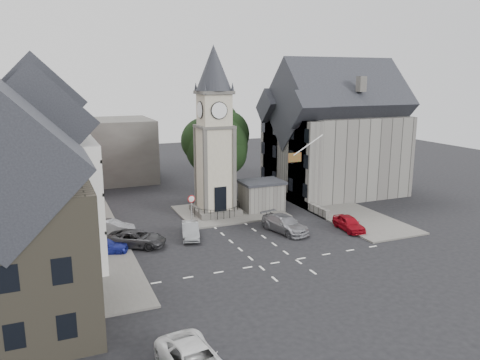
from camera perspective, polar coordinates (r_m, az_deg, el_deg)
name	(u,v)px	position (r m, az deg, el deg)	size (l,w,h in m)	color
ground	(248,239)	(39.55, 0.92, -7.22)	(120.00, 120.00, 0.00)	black
pavement_west	(86,235)	(42.32, -18.32, -6.44)	(6.00, 30.00, 0.14)	#595651
pavement_east	(319,201)	(51.72, 9.61, -2.57)	(6.00, 26.00, 0.14)	#595651
central_island	(229,212)	(47.11, -1.30, -3.87)	(10.00, 8.00, 0.16)	#595651
road_markings	(277,262)	(34.92, 4.59, -9.99)	(20.00, 8.00, 0.01)	silver
clock_tower	(214,133)	(44.98, -3.14, 5.80)	(4.86, 4.86, 16.25)	#4C4944
stone_shelter	(261,195)	(47.54, 2.62, -1.89)	(4.30, 3.30, 3.08)	#605D58
town_tree	(216,137)	(50.47, -2.89, 5.22)	(7.20, 7.20, 10.80)	black
warning_sign_post	(192,204)	(42.77, -5.93, -2.92)	(0.70, 0.19, 2.85)	black
terrace_pink	(40,146)	(50.58, -23.15, 3.80)	(8.10, 7.60, 12.80)	pink
terrace_cream	(41,159)	(42.66, -23.15, 2.37)	(8.10, 7.60, 12.80)	beige
terrace_tudor	(41,183)	(34.86, -23.09, -0.35)	(8.10, 7.60, 12.00)	silver
building_sw_stone	(11,238)	(26.43, -26.18, -6.40)	(8.60, 7.60, 10.40)	#4F493B
backdrop_west	(72,152)	(62.89, -19.76, 3.19)	(20.00, 10.00, 8.00)	#4C4944
east_building	(334,140)	(54.93, 11.36, 4.83)	(14.40, 11.40, 12.60)	#605D58
east_boundary_wall	(288,196)	(51.91, 5.83, -1.97)	(0.40, 16.00, 0.90)	#605D58
flagpole	(308,145)	(44.93, 8.30, 4.24)	(3.68, 0.10, 2.74)	white
car_west_blue	(104,246)	(37.69, -16.24, -7.75)	(1.46, 3.62, 1.23)	navy
car_west_silver	(112,227)	(41.99, -15.39, -5.58)	(1.35, 3.87, 1.27)	gray
car_west_grey	(136,239)	(38.60, -12.56, -6.99)	(2.19, 4.75, 1.32)	#303032
car_island_silver	(190,230)	(39.91, -6.07, -6.12)	(1.38, 3.95, 1.30)	gray
car_island_east	(285,224)	(41.32, 5.48, -5.35)	(2.02, 4.96, 1.44)	gray
car_east_red	(349,223)	(42.69, 13.13, -5.14)	(1.54, 3.83, 1.30)	maroon
pedestrian	(316,195)	(51.10, 9.28, -1.84)	(0.62, 0.40, 1.69)	beige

